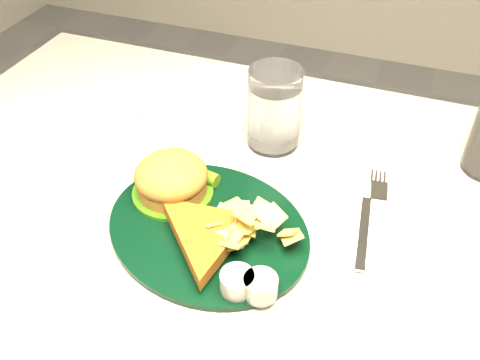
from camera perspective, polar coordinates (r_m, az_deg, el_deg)
The scene contains 7 objects.
table at distance 1.06m, azimuth 1.19°, elevation -18.27°, with size 1.20×0.80×0.75m, color #AFA89E, non-canonical shape.
dinner_plate at distance 0.71m, azimuth -3.54°, elevation -3.59°, with size 0.29×0.25×0.07m, color black, non-canonical shape.
water_glass at distance 0.85m, azimuth 3.68°, elevation 7.63°, with size 0.08×0.08×0.13m, color silver.
fork_napkin at distance 0.75m, azimuth 13.17°, elevation -4.89°, with size 0.14×0.18×0.01m, color white, non-canonical shape.
spoon at distance 0.78m, azimuth -10.37°, elevation -2.74°, with size 0.03×0.13×0.01m, color silver, non-canonical shape.
ramekin at distance 0.95m, azimuth -9.58°, elevation 7.17°, with size 0.04×0.04×0.02m, color white.
wrapped_straw at distance 0.84m, azimuth 1.35°, elevation 1.88°, with size 0.18×0.06×0.01m, color white, non-canonical shape.
Camera 1 is at (0.17, -0.52, 1.28)m, focal length 40.00 mm.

